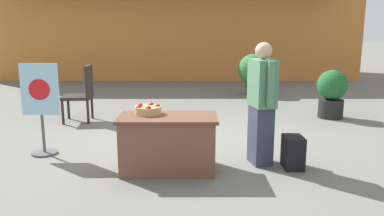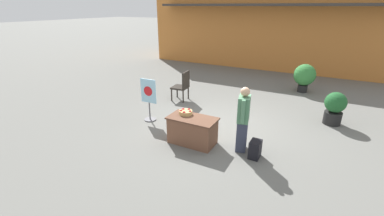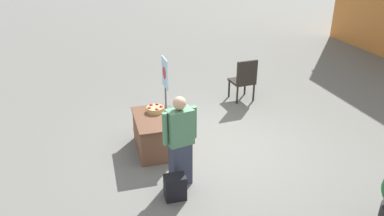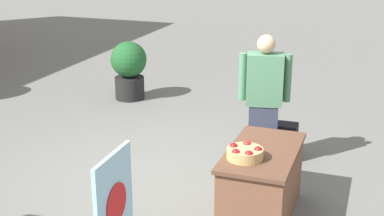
{
  "view_description": "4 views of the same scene",
  "coord_description": "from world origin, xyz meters",
  "px_view_note": "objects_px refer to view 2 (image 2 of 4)",
  "views": [
    {
      "loc": [
        0.02,
        -5.79,
        1.72
      ],
      "look_at": [
        0.02,
        -0.4,
        0.63
      ],
      "focal_mm": 35.0,
      "sensor_mm": 36.0,
      "label": 1
    },
    {
      "loc": [
        2.46,
        -6.42,
        3.3
      ],
      "look_at": [
        -0.47,
        -0.93,
        0.81
      ],
      "focal_mm": 24.0,
      "sensor_mm": 36.0,
      "label": 2
    },
    {
      "loc": [
        6.14,
        -2.24,
        3.86
      ],
      "look_at": [
        -0.56,
        -0.38,
        0.68
      ],
      "focal_mm": 35.0,
      "sensor_mm": 36.0,
      "label": 3
    },
    {
      "loc": [
        -5.01,
        -2.23,
        2.71
      ],
      "look_at": [
        0.18,
        -0.37,
        0.89
      ],
      "focal_mm": 50.0,
      "sensor_mm": 36.0,
      "label": 4
    }
  ],
  "objects_px": {
    "display_table": "(192,130)",
    "poster_board": "(149,99)",
    "apple_basket": "(186,112)",
    "potted_plant_far_left": "(305,76)",
    "person_visitor": "(243,119)",
    "backpack": "(255,149)",
    "patio_chair": "(183,85)",
    "potted_plant_near_right": "(335,107)"
  },
  "relations": [
    {
      "from": "display_table",
      "to": "poster_board",
      "type": "bearing_deg",
      "value": 160.66
    },
    {
      "from": "apple_basket",
      "to": "potted_plant_far_left",
      "type": "bearing_deg",
      "value": 68.48
    },
    {
      "from": "apple_basket",
      "to": "potted_plant_far_left",
      "type": "distance_m",
      "value": 6.18
    },
    {
      "from": "person_visitor",
      "to": "poster_board",
      "type": "bearing_deg",
      "value": -19.36
    },
    {
      "from": "apple_basket",
      "to": "backpack",
      "type": "bearing_deg",
      "value": -1.19
    },
    {
      "from": "apple_basket",
      "to": "patio_chair",
      "type": "relative_size",
      "value": 0.31
    },
    {
      "from": "person_visitor",
      "to": "potted_plant_near_right",
      "type": "distance_m",
      "value": 3.35
    },
    {
      "from": "backpack",
      "to": "apple_basket",
      "type": "bearing_deg",
      "value": 178.81
    },
    {
      "from": "apple_basket",
      "to": "patio_chair",
      "type": "distance_m",
      "value": 3.01
    },
    {
      "from": "poster_board",
      "to": "potted_plant_near_right",
      "type": "distance_m",
      "value": 5.5
    },
    {
      "from": "display_table",
      "to": "backpack",
      "type": "distance_m",
      "value": 1.61
    },
    {
      "from": "patio_chair",
      "to": "potted_plant_far_left",
      "type": "bearing_deg",
      "value": -145.68
    },
    {
      "from": "backpack",
      "to": "poster_board",
      "type": "distance_m",
      "value": 3.51
    },
    {
      "from": "apple_basket",
      "to": "person_visitor",
      "type": "relative_size",
      "value": 0.21
    },
    {
      "from": "backpack",
      "to": "potted_plant_far_left",
      "type": "xyz_separation_m",
      "value": [
        0.4,
        5.78,
        0.47
      ]
    },
    {
      "from": "potted_plant_near_right",
      "to": "display_table",
      "type": "bearing_deg",
      "value": -136.5
    },
    {
      "from": "potted_plant_far_left",
      "to": "poster_board",
      "type": "bearing_deg",
      "value": -126.3
    },
    {
      "from": "apple_basket",
      "to": "patio_chair",
      "type": "height_order",
      "value": "patio_chair"
    },
    {
      "from": "apple_basket",
      "to": "poster_board",
      "type": "xyz_separation_m",
      "value": [
        -1.57,
        0.53,
        -0.07
      ]
    },
    {
      "from": "person_visitor",
      "to": "potted_plant_far_left",
      "type": "xyz_separation_m",
      "value": [
        0.79,
        5.6,
        -0.13
      ]
    },
    {
      "from": "patio_chair",
      "to": "potted_plant_far_left",
      "type": "relative_size",
      "value": 0.96
    },
    {
      "from": "apple_basket",
      "to": "display_table",
      "type": "bearing_deg",
      "value": -24.05
    },
    {
      "from": "potted_plant_near_right",
      "to": "patio_chair",
      "type": "bearing_deg",
      "value": -176.46
    },
    {
      "from": "patio_chair",
      "to": "person_visitor",
      "type": "bearing_deg",
      "value": 136.22
    },
    {
      "from": "backpack",
      "to": "patio_chair",
      "type": "distance_m",
      "value": 4.33
    },
    {
      "from": "potted_plant_near_right",
      "to": "potted_plant_far_left",
      "type": "height_order",
      "value": "potted_plant_far_left"
    },
    {
      "from": "display_table",
      "to": "potted_plant_near_right",
      "type": "xyz_separation_m",
      "value": [
        3.15,
        2.99,
        0.18
      ]
    },
    {
      "from": "apple_basket",
      "to": "poster_board",
      "type": "relative_size",
      "value": 0.26
    },
    {
      "from": "display_table",
      "to": "apple_basket",
      "type": "bearing_deg",
      "value": 155.95
    },
    {
      "from": "backpack",
      "to": "potted_plant_far_left",
      "type": "distance_m",
      "value": 5.82
    },
    {
      "from": "display_table",
      "to": "person_visitor",
      "type": "bearing_deg",
      "value": 12.27
    },
    {
      "from": "backpack",
      "to": "patio_chair",
      "type": "height_order",
      "value": "patio_chair"
    },
    {
      "from": "apple_basket",
      "to": "poster_board",
      "type": "bearing_deg",
      "value": 161.47
    },
    {
      "from": "poster_board",
      "to": "patio_chair",
      "type": "distance_m",
      "value": 2.04
    },
    {
      "from": "display_table",
      "to": "poster_board",
      "type": "height_order",
      "value": "poster_board"
    },
    {
      "from": "display_table",
      "to": "potted_plant_far_left",
      "type": "xyz_separation_m",
      "value": [
        2.01,
        5.86,
        0.33
      ]
    },
    {
      "from": "apple_basket",
      "to": "potted_plant_near_right",
      "type": "height_order",
      "value": "potted_plant_near_right"
    },
    {
      "from": "poster_board",
      "to": "potted_plant_near_right",
      "type": "bearing_deg",
      "value": 113.83
    },
    {
      "from": "backpack",
      "to": "potted_plant_near_right",
      "type": "xyz_separation_m",
      "value": [
        1.54,
        2.91,
        0.33
      ]
    },
    {
      "from": "person_visitor",
      "to": "potted_plant_near_right",
      "type": "xyz_separation_m",
      "value": [
        1.94,
        2.72,
        -0.28
      ]
    },
    {
      "from": "person_visitor",
      "to": "patio_chair",
      "type": "bearing_deg",
      "value": -50.72
    },
    {
      "from": "backpack",
      "to": "potted_plant_near_right",
      "type": "relative_size",
      "value": 0.43
    }
  ]
}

